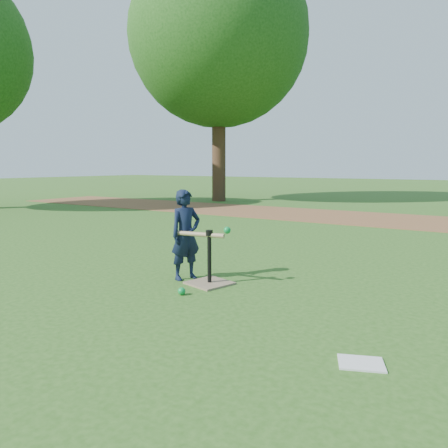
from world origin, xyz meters
The scene contains 8 objects.
ground centered at (0.00, 0.00, 0.00)m, with size 80.00×80.00×0.00m, color #285116.
dirt_strip centered at (0.00, 7.50, 0.01)m, with size 24.00×3.00×0.01m, color brown.
child centered at (-0.06, 0.42, 0.53)m, with size 0.38×0.25×1.05m, color black.
wiffle_ball_ground centered at (0.30, -0.12, 0.04)m, with size 0.08×0.08×0.08m, color #0C8837.
clipboard centered at (2.31, -0.70, 0.01)m, with size 0.30×0.23×0.01m, color silver.
batting_tee centered at (0.30, 0.38, 0.11)m, with size 0.52×0.52×0.61m.
swing_action centered at (0.21, 0.38, 0.57)m, with size 0.67×0.23×0.13m.
tree_left centered at (-6.00, 10.00, 5.87)m, with size 6.40×6.40×9.08m.
Camera 1 is at (3.05, -3.54, 1.33)m, focal length 35.00 mm.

